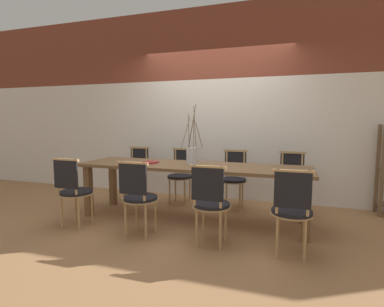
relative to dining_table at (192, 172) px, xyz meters
name	(u,v)px	position (x,y,z in m)	size (l,w,h in m)	color
ground_plane	(192,219)	(0.00, 0.00, -0.66)	(16.00, 16.00, 0.00)	#9E7047
wall_rear	(216,104)	(0.00, 1.27, 0.94)	(12.00, 0.06, 3.20)	silver
dining_table	(192,172)	(0.00, 0.00, 0.00)	(3.04, 0.81, 0.75)	brown
chair_near_leftend	(74,189)	(-1.30, -0.74, -0.17)	(0.41, 0.41, 0.88)	black
chair_near_left	(138,195)	(-0.40, -0.74, -0.17)	(0.41, 0.41, 0.88)	black
chair_near_center	(210,201)	(0.45, -0.74, -0.17)	(0.41, 0.41, 0.88)	black
chair_near_right	(292,208)	(1.26, -0.74, -0.17)	(0.41, 0.41, 0.88)	black
chair_far_leftend	(136,170)	(-1.24, 0.74, -0.17)	(0.41, 0.41, 0.88)	black
chair_far_left	(181,173)	(-0.43, 0.74, -0.17)	(0.41, 0.41, 0.88)	black
chair_far_center	(234,176)	(0.42, 0.74, -0.17)	(0.41, 0.41, 0.88)	black
chair_far_right	(292,180)	(1.26, 0.74, -0.17)	(0.41, 0.41, 0.88)	black
vase_centerpiece	(192,155)	(-0.01, 0.02, 0.22)	(0.25, 0.25, 0.80)	silver
book_stack	(150,162)	(-0.60, -0.04, 0.10)	(0.21, 0.20, 0.02)	maroon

